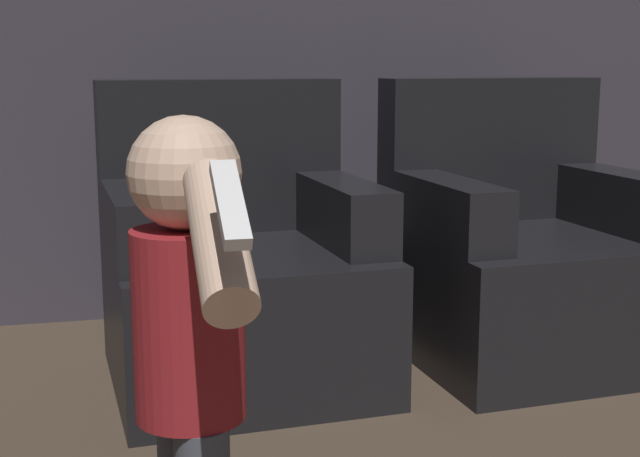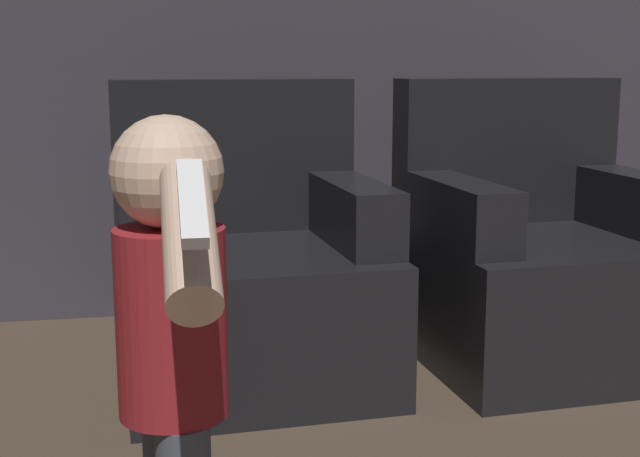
{
  "view_description": "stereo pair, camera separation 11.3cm",
  "coord_description": "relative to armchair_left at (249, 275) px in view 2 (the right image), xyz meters",
  "views": [
    {
      "loc": [
        -0.54,
        0.98,
        1.01
      ],
      "look_at": [
        -0.03,
        3.1,
        0.59
      ],
      "focal_mm": 50.0,
      "sensor_mm": 36.0,
      "label": 1
    },
    {
      "loc": [
        -0.43,
        0.96,
        1.01
      ],
      "look_at": [
        -0.03,
        3.1,
        0.59
      ],
      "focal_mm": 50.0,
      "sensor_mm": 36.0,
      "label": 2
    }
  ],
  "objects": [
    {
      "name": "person_toddler",
      "position": [
        -0.26,
        -1.19,
        0.21
      ],
      "size": [
        0.2,
        0.62,
        0.91
      ],
      "rotation": [
        0.0,
        0.0,
        1.79
      ],
      "color": "#474C56",
      "rests_on": "ground_plane"
    },
    {
      "name": "armchair_left",
      "position": [
        0.0,
        0.0,
        0.0
      ],
      "size": [
        0.86,
        0.85,
        0.94
      ],
      "rotation": [
        0.0,
        0.0,
        0.07
      ],
      "color": "black",
      "rests_on": "ground_plane"
    },
    {
      "name": "armchair_right",
      "position": [
        0.98,
        -0.0,
        0.0
      ],
      "size": [
        0.86,
        0.86,
        0.94
      ],
      "rotation": [
        0.0,
        0.0,
        0.08
      ],
      "color": "black",
      "rests_on": "ground_plane"
    }
  ]
}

